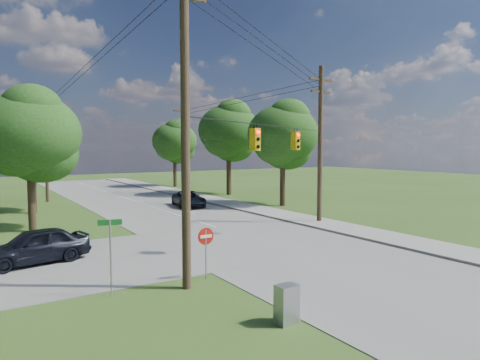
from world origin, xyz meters
TOP-DOWN VIEW (x-y plane):
  - ground at (0.00, 0.00)m, footprint 140.00×140.00m
  - main_road at (2.00, 5.00)m, footprint 10.00×100.00m
  - sidewalk_east at (8.70, 5.00)m, footprint 2.60×100.00m
  - pole_sw at (-4.60, 0.40)m, footprint 2.00×0.32m
  - pole_ne at (8.90, 8.00)m, footprint 2.00×0.32m
  - pole_north_e at (8.90, 30.00)m, footprint 2.00×0.32m
  - pole_north_w at (-5.00, 30.00)m, footprint 2.00×0.32m
  - power_lines at (1.50, 11.54)m, footprint 13.93×29.62m
  - traffic_signals at (2.55, 4.43)m, footprint 4.91×3.27m
  - tree_w_near at (-8.00, 15.00)m, footprint 6.00×6.00m
  - tree_w_mid at (-7.00, 23.00)m, footprint 6.40×6.40m
  - tree_e_near at (12.00, 16.00)m, footprint 6.20×6.20m
  - tree_e_mid at (12.50, 26.00)m, footprint 6.60×6.60m
  - tree_e_far at (11.50, 38.00)m, footprint 5.80×5.80m
  - car_cross_dark at (-8.82, 6.91)m, footprint 4.79×2.62m
  - car_main_north at (4.70, 19.68)m, footprint 3.09×5.05m
  - control_cabinet at (-3.50, -4.00)m, footprint 0.65×0.48m
  - do_not_enter_sign at (-3.50, 1.00)m, footprint 0.67×0.07m
  - street_name_sign at (-7.16, 1.00)m, footprint 0.78×0.23m

SIDE VIEW (x-z plane):
  - ground at x=0.00m, z-range 0.00..0.00m
  - main_road at x=2.00m, z-range 0.00..0.03m
  - sidewalk_east at x=8.70m, z-range 0.00..0.12m
  - control_cabinet at x=-3.50m, z-range 0.00..1.15m
  - car_main_north at x=4.70m, z-range 0.03..1.34m
  - car_cross_dark at x=-8.82m, z-range 0.03..1.58m
  - do_not_enter_sign at x=-3.50m, z-range 0.48..2.50m
  - street_name_sign at x=-7.16m, z-range 0.36..3.04m
  - pole_north_e at x=8.90m, z-range 0.13..10.13m
  - pole_north_w at x=-5.00m, z-range 0.13..10.13m
  - pole_ne at x=8.90m, z-range 0.22..10.72m
  - traffic_signals at x=2.55m, z-range 4.97..6.02m
  - tree_e_far at x=11.50m, z-range 1.76..10.08m
  - tree_w_near at x=-8.00m, z-range 1.72..10.12m
  - pole_sw at x=-4.60m, z-range 0.23..12.23m
  - tree_e_near at x=12.00m, z-range 1.85..10.66m
  - tree_w_mid at x=-7.00m, z-range 1.97..11.19m
  - tree_e_mid at x=12.50m, z-range 2.09..11.73m
  - power_lines at x=1.50m, z-range 6.69..11.62m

